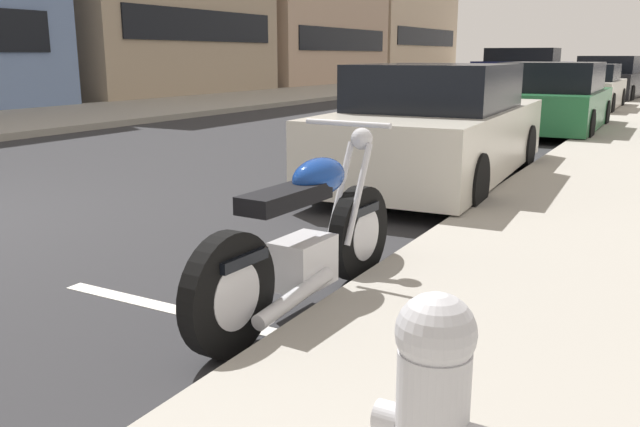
# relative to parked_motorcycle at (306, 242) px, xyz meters

# --- Properties ---
(sidewalk_far_curb) EXTENTS (120.00, 5.00, 0.14)m
(sidewalk_far_curb) POSITION_rel_parked_motorcycle_xyz_m (11.60, 11.53, -0.37)
(sidewalk_far_curb) COLOR gray
(sidewalk_far_curb) RESTS_ON ground
(parking_stall_stripe) EXTENTS (0.12, 2.20, 0.01)m
(parking_stall_stripe) POSITION_rel_parked_motorcycle_xyz_m (-0.40, 0.52, -0.43)
(parking_stall_stripe) COLOR silver
(parking_stall_stripe) RESTS_ON ground
(parked_motorcycle) EXTENTS (2.09, 0.62, 1.13)m
(parked_motorcycle) POSITION_rel_parked_motorcycle_xyz_m (0.00, 0.00, 0.00)
(parked_motorcycle) COLOR black
(parked_motorcycle) RESTS_ON ground
(parked_car_far_down_curb) EXTENTS (4.52, 1.97, 1.44)m
(parked_car_far_down_curb) POSITION_rel_parked_motorcycle_xyz_m (4.37, 0.70, 0.23)
(parked_car_far_down_curb) COLOR beige
(parked_car_far_down_curb) RESTS_ON ground
(parked_car_across_street) EXTENTS (4.03, 1.94, 1.41)m
(parked_car_across_street) POSITION_rel_parked_motorcycle_xyz_m (10.53, 0.48, 0.23)
(parked_car_across_street) COLOR #236638
(parked_car_across_street) RESTS_ON ground
(parked_car_near_corner) EXTENTS (4.06, 1.94, 1.31)m
(parked_car_near_corner) POSITION_rel_parked_motorcycle_xyz_m (16.32, 0.72, 0.19)
(parked_car_near_corner) COLOR beige
(parked_car_near_corner) RESTS_ON ground
(parked_car_at_intersection) EXTENTS (4.23, 2.15, 1.52)m
(parked_car_at_intersection) POSITION_rel_parked_motorcycle_xyz_m (21.45, 0.56, 0.28)
(parked_car_at_intersection) COLOR black
(parked_car_at_intersection) RESTS_ON ground
(crossing_truck) EXTENTS (2.22, 4.94, 1.91)m
(crossing_truck) POSITION_rel_parked_motorcycle_xyz_m (32.81, 6.07, 0.55)
(crossing_truck) COLOR #141947
(crossing_truck) RESTS_ON ground
(fire_hydrant) EXTENTS (0.24, 0.36, 0.74)m
(fire_hydrant) POSITION_rel_parked_motorcycle_xyz_m (-1.61, -1.38, 0.09)
(fire_hydrant) COLOR #B7B7BC
(fire_hydrant) RESTS_ON sidewalk_near_curb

